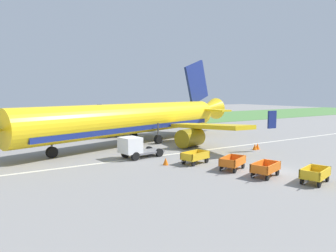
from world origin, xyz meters
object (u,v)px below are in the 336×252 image
Objects in this scene: baggage_cart_third_in_row at (265,169)px; baggage_cart_far_end at (195,157)px; airplane at (137,119)px; baggage_cart_second_in_row at (315,175)px; traffic_cone_mid_apron at (255,147)px; baggage_cart_fourth_in_row at (232,163)px; service_truck_beside_carts at (135,147)px; traffic_cone_by_carts at (166,161)px; traffic_cone_near_plane at (257,146)px.

baggage_cart_third_in_row is 6.61m from baggage_cart_far_end.
airplane is 22.58m from baggage_cart_second_in_row.
baggage_cart_second_in_row is 5.35× the size of traffic_cone_mid_apron.
service_truck_beside_carts is at bearing 119.29° from baggage_cart_fourth_in_row.
baggage_cart_third_in_row and baggage_cart_fourth_in_row have the same top height.
baggage_cart_fourth_in_row and baggage_cart_far_end have the same top height.
airplane is 56.54× the size of traffic_cone_by_carts.
baggage_cart_far_end is at bearing -93.79° from airplane.
traffic_cone_by_carts is (-3.69, 4.43, -0.28)m from baggage_cart_fourth_in_row.
airplane reaches higher than traffic_cone_near_plane.
service_truck_beside_carts reaches higher than traffic_cone_by_carts.
service_truck_beside_carts is (-6.85, 14.35, 0.50)m from baggage_cart_second_in_row.
traffic_cone_by_carts is (-3.35, -11.94, -2.73)m from airplane.
airplane is 16.55m from baggage_cart_fourth_in_row.
baggage_cart_second_in_row is at bearing -70.25° from baggage_cart_fourth_in_row.
airplane is 10.42× the size of baggage_cart_fourth_in_row.
airplane reaches higher than baggage_cart_far_end.
traffic_cone_near_plane is 12.79m from traffic_cone_by_carts.
baggage_cart_second_in_row is at bearing -83.68° from airplane.
baggage_cart_far_end is (-0.85, -12.91, -2.45)m from airplane.
service_truck_beside_carts reaches higher than traffic_cone_mid_apron.
baggage_cart_fourth_in_row reaches higher than traffic_cone_mid_apron.
baggage_cart_third_in_row is 1.00× the size of baggage_cart_far_end.
baggage_cart_second_in_row is 1.00× the size of baggage_cart_third_in_row.
baggage_cart_far_end is at bearing 105.41° from baggage_cart_third_in_row.
baggage_cart_fourth_in_row is at bearing -88.81° from airplane.
baggage_cart_second_in_row and baggage_cart_third_in_row have the same top height.
airplane reaches higher than traffic_cone_mid_apron.
baggage_cart_third_in_row and baggage_cart_far_end have the same top height.
airplane reaches higher than baggage_cart_second_in_row.
service_truck_beside_carts is (-4.38, -7.96, -1.95)m from airplane.
baggage_cart_second_in_row is at bearing -62.63° from baggage_cart_third_in_row.
traffic_cone_near_plane is at bearing 30.63° from baggage_cart_fourth_in_row.
airplane is 12.70m from traffic_cone_by_carts.
traffic_cone_near_plane is at bearing 58.49° from baggage_cart_second_in_row.
service_truck_beside_carts is 7.02× the size of traffic_cone_by_carts.
traffic_cone_mid_apron is at bearing 31.80° from baggage_cart_fourth_in_row.
baggage_cart_fourth_in_row is 5.23× the size of traffic_cone_mid_apron.
baggage_cart_third_in_row reaches higher than traffic_cone_near_plane.
airplane is at bearing 74.31° from traffic_cone_by_carts.
traffic_cone_mid_apron is 1.04× the size of traffic_cone_by_carts.
traffic_cone_near_plane reaches higher than traffic_cone_mid_apron.
traffic_cone_mid_apron is at bearing -175.10° from traffic_cone_near_plane.
service_truck_beside_carts is (-4.72, 8.41, 0.50)m from baggage_cart_fourth_in_row.
baggage_cart_fourth_in_row is at bearing -60.71° from service_truck_beside_carts.
baggage_cart_third_in_row is at bearing 117.37° from baggage_cart_second_in_row.
baggage_cart_third_in_row is 5.33× the size of traffic_cone_mid_apron.
baggage_cart_third_in_row is at bearing -64.99° from service_truck_beside_carts.
service_truck_beside_carts is at bearing 115.52° from baggage_cart_second_in_row.
traffic_cone_near_plane is at bearing -12.46° from service_truck_beside_carts.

